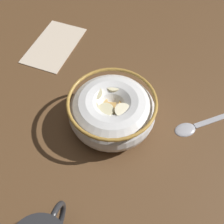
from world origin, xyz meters
The scene contains 4 objects.
ground_plane centered at (0.00, 0.00, -1.00)cm, with size 119.66×119.66×2.00cm, color brown.
cereal_bowl centered at (0.02, 0.00, 3.41)cm, with size 15.28×15.28×6.32cm.
spoon centered at (2.95, -14.63, 0.34)cm, with size 9.58×11.98×0.80cm.
folded_napkin centered at (16.08, 18.09, 0.15)cm, with size 15.28×9.17×0.30cm, color beige.
Camera 1 is at (-27.12, -7.69, 43.13)cm, focal length 45.10 mm.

